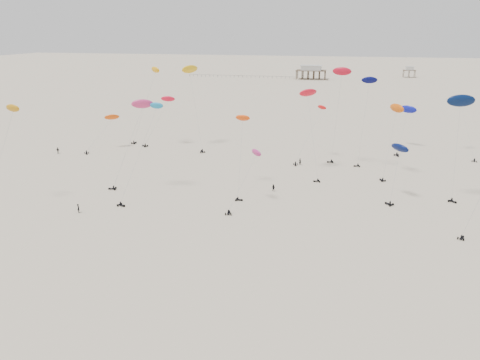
% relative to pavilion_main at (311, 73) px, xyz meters
% --- Properties ---
extents(ground_plane, '(900.00, 900.00, 0.00)m').
position_rel_pavilion_main_xyz_m(ground_plane, '(10.00, -150.00, -4.22)').
color(ground_plane, beige).
extents(pavilion_main, '(21.00, 13.00, 9.80)m').
position_rel_pavilion_main_xyz_m(pavilion_main, '(0.00, 0.00, 0.00)').
color(pavilion_main, brown).
rests_on(pavilion_main, ground).
extents(pavilion_small, '(9.00, 7.00, 8.00)m').
position_rel_pavilion_main_xyz_m(pavilion_small, '(70.00, 30.00, -0.74)').
color(pavilion_small, brown).
rests_on(pavilion_small, ground).
extents(pier_fence, '(80.20, 0.20, 1.50)m').
position_rel_pavilion_main_xyz_m(pier_fence, '(-52.00, -0.00, -3.45)').
color(pier_fence, black).
rests_on(pier_fence, ground).
extents(rig_1, '(5.01, 17.17, 19.21)m').
position_rel_pavilion_main_xyz_m(rig_1, '(62.11, -200.57, 4.97)').
color(rig_1, black).
rests_on(rig_1, ground).
extents(rig_2, '(9.47, 8.03, 15.72)m').
position_rel_pavilion_main_xyz_m(rig_2, '(-26.80, -211.07, 6.45)').
color(rig_2, black).
rests_on(rig_2, ground).
extents(rig_3, '(7.79, 15.04, 18.43)m').
position_rel_pavilion_main_xyz_m(rig_3, '(19.67, -217.77, 4.25)').
color(rig_3, black).
rests_on(rig_3, ground).
extents(rig_4, '(6.96, 13.29, 13.12)m').
position_rel_pavilion_main_xyz_m(rig_4, '(-41.24, -219.63, 3.10)').
color(rig_4, black).
rests_on(rig_4, ground).
extents(rig_6, '(7.08, 18.02, 17.66)m').
position_rel_pavilion_main_xyz_m(rig_6, '(46.24, -196.75, 5.44)').
color(rig_6, black).
rests_on(rig_6, ground).
extents(rig_7, '(4.92, 15.02, 19.58)m').
position_rel_pavilion_main_xyz_m(rig_7, '(6.33, -244.91, 6.98)').
color(rig_7, black).
rests_on(rig_7, ground).
extents(rig_8, '(5.52, 12.62, 18.08)m').
position_rel_pavilion_main_xyz_m(rig_8, '(40.39, -225.97, 10.02)').
color(rig_8, black).
rests_on(rig_8, ground).
extents(rig_9, '(9.85, 7.30, 20.23)m').
position_rel_pavilion_main_xyz_m(rig_9, '(-16.10, -250.59, 11.55)').
color(rig_9, black).
rests_on(rig_9, ground).
extents(rig_10, '(5.04, 3.15, 25.36)m').
position_rel_pavilion_main_xyz_m(rig_10, '(26.60, -219.33, 16.68)').
color(rig_10, black).
rests_on(rig_10, ground).
extents(rig_11, '(5.46, 15.66, 22.57)m').
position_rel_pavilion_main_xyz_m(rig_11, '(-12.93, -254.83, 7.40)').
color(rig_11, black).
rests_on(rig_11, ground).
extents(rig_12, '(4.39, 3.80, 23.25)m').
position_rel_pavilion_main_xyz_m(rig_12, '(33.49, -221.11, 13.54)').
color(rig_12, black).
rests_on(rig_12, ground).
extents(rig_13, '(7.92, 16.14, 22.24)m').
position_rel_pavilion_main_xyz_m(rig_13, '(19.31, -226.73, 13.34)').
color(rig_13, black).
rests_on(rig_13, ground).
extents(rig_14, '(6.15, 7.36, 21.97)m').
position_rel_pavilion_main_xyz_m(rig_14, '(51.65, -241.16, 14.52)').
color(rig_14, black).
rests_on(rig_14, ground).
extents(rig_15, '(10.52, 15.12, 25.43)m').
position_rel_pavilion_main_xyz_m(rig_15, '(-17.78, -208.75, 15.82)').
color(rig_15, black).
rests_on(rig_15, ground).
extents(rig_16, '(9.98, 7.17, 23.79)m').
position_rel_pavilion_main_xyz_m(rig_16, '(-30.90, -209.46, 13.41)').
color(rig_16, black).
rests_on(rig_16, ground).
extents(rig_17, '(5.09, 10.21, 12.29)m').
position_rel_pavilion_main_xyz_m(rig_17, '(40.13, -244.76, 4.63)').
color(rig_17, black).
rests_on(rig_17, ground).
extents(rig_18, '(5.74, 12.75, 13.81)m').
position_rel_pavilion_main_xyz_m(rig_18, '(10.04, -256.17, 2.45)').
color(rig_18, black).
rests_on(rig_18, ground).
extents(rig_19, '(8.34, 6.70, 20.14)m').
position_rel_pavilion_main_xyz_m(rig_19, '(-39.43, -264.72, 8.26)').
color(rig_19, black).
rests_on(rig_19, ground).
extents(spectator_0, '(0.89, 0.94, 2.14)m').
position_rel_pavilion_main_xyz_m(spectator_0, '(-21.17, -268.73, -4.22)').
color(spectator_0, black).
rests_on(spectator_0, ground).
extents(spectator_1, '(1.06, 0.91, 1.87)m').
position_rel_pavilion_main_xyz_m(spectator_1, '(14.14, -247.17, -4.22)').
color(spectator_1, black).
rests_on(spectator_1, ground).
extents(spectator_2, '(1.31, 0.77, 2.15)m').
position_rel_pavilion_main_xyz_m(spectator_2, '(-52.44, -228.86, -4.22)').
color(spectator_2, black).
rests_on(spectator_2, ground).
extents(spectator_3, '(0.93, 0.83, 2.11)m').
position_rel_pavilion_main_xyz_m(spectator_3, '(17.53, -224.48, -4.22)').
color(spectator_3, black).
rests_on(spectator_3, ground).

